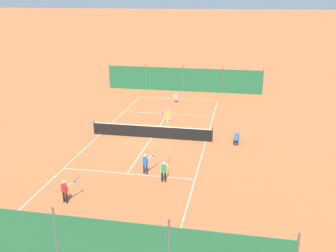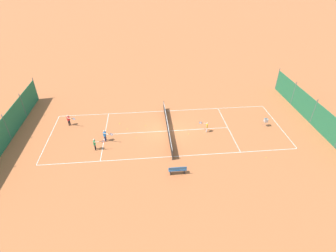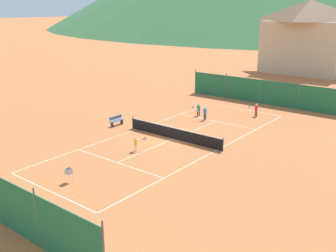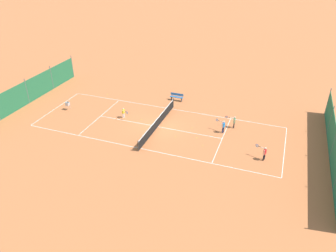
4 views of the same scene
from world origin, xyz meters
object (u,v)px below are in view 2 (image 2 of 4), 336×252
(tennis_ball_service_box, at_px, (265,116))
(ball_hopper, at_px, (266,121))
(tennis_ball_mid_court, at_px, (127,129))
(tennis_net, at_px, (168,127))
(courtside_bench, at_px, (178,170))
(tennis_ball_by_net_right, at_px, (136,137))
(tennis_ball_near_corner, at_px, (120,124))
(tennis_ball_alley_right, at_px, (266,157))
(tennis_ball_by_net_left, at_px, (146,125))
(player_far_baseline, at_px, (206,126))
(player_near_baseline, at_px, (95,143))
(tennis_ball_far_corner, at_px, (173,126))
(tennis_ball_alley_left, at_px, (189,134))
(player_far_service, at_px, (69,119))
(player_near_service, at_px, (105,135))

(tennis_ball_service_box, distance_m, ball_hopper, 2.12)
(ball_hopper, bearing_deg, tennis_ball_mid_court, 86.86)
(tennis_net, xyz_separation_m, courtside_bench, (-6.34, -0.21, -0.05))
(tennis_ball_by_net_right, bearing_deg, tennis_ball_near_corner, 33.75)
(tennis_net, height_order, tennis_ball_near_corner, tennis_net)
(tennis_ball_alley_right, distance_m, tennis_ball_by_net_left, 12.41)
(player_far_baseline, xyz_separation_m, player_near_baseline, (-1.88, 10.91, 0.06))
(tennis_ball_by_net_right, xyz_separation_m, tennis_ball_far_corner, (1.71, -3.84, 0.00))
(tennis_ball_alley_left, height_order, tennis_ball_by_net_left, same)
(player_far_service, xyz_separation_m, tennis_ball_by_net_right, (-2.98, -7.08, -0.70))
(tennis_ball_alley_right, distance_m, ball_hopper, 5.40)
(tennis_ball_service_box, xyz_separation_m, ball_hopper, (-1.85, 0.81, 0.62))
(tennis_ball_service_box, height_order, courtside_bench, courtside_bench)
(player_far_baseline, xyz_separation_m, tennis_ball_far_corner, (1.34, 3.30, -0.62))
(ball_hopper, bearing_deg, courtside_bench, 121.58)
(tennis_ball_near_corner, bearing_deg, tennis_ball_alley_right, -117.22)
(tennis_ball_alley_left, xyz_separation_m, courtside_bench, (-5.55, 1.88, 0.42))
(player_near_baseline, relative_size, courtside_bench, 0.82)
(player_far_baseline, bearing_deg, tennis_ball_by_net_left, 74.52)
(player_near_baseline, bearing_deg, player_near_service, -32.13)
(tennis_ball_service_box, relative_size, tennis_ball_alley_left, 1.00)
(tennis_ball_alley_left, xyz_separation_m, ball_hopper, (0.71, -8.31, 0.62))
(tennis_ball_service_box, xyz_separation_m, tennis_ball_by_net_left, (-0.56, 13.47, 0.00))
(tennis_ball_far_corner, height_order, courtside_bench, courtside_bench)
(player_far_service, relative_size, courtside_bench, 0.84)
(tennis_ball_by_net_right, bearing_deg, tennis_ball_far_corner, -66.04)
(player_near_baseline, xyz_separation_m, ball_hopper, (2.30, -17.38, -0.06))
(player_near_service, height_order, tennis_ball_by_net_left, player_near_service)
(player_near_service, distance_m, courtside_bench, 8.26)
(tennis_ball_mid_court, xyz_separation_m, tennis_ball_near_corner, (1.13, 0.85, 0.00))
(player_far_baseline, bearing_deg, tennis_ball_mid_court, 81.46)
(tennis_ball_near_corner, bearing_deg, ball_hopper, -97.14)
(player_far_service, xyz_separation_m, tennis_ball_service_box, (-0.34, -21.51, -0.70))
(player_near_service, xyz_separation_m, tennis_ball_alley_left, (0.31, -8.27, -0.71))
(tennis_ball_alley_right, bearing_deg, player_far_baseline, 44.56)
(tennis_ball_by_net_right, relative_size, ball_hopper, 0.07)
(tennis_net, relative_size, player_near_baseline, 7.45)
(tennis_ball_far_corner, xyz_separation_m, ball_hopper, (-0.92, -9.77, 0.62))
(player_far_baseline, height_order, tennis_ball_alley_right, player_far_baseline)
(tennis_ball_mid_court, bearing_deg, tennis_ball_alley_left, -103.58)
(tennis_ball_alley_right, height_order, tennis_ball_alley_left, same)
(tennis_ball_far_corner, distance_m, tennis_ball_near_corner, 5.75)
(player_far_baseline, relative_size, player_near_baseline, 0.91)
(player_far_baseline, distance_m, tennis_ball_mid_court, 8.22)
(tennis_ball_mid_court, distance_m, tennis_ball_far_corner, 4.81)
(tennis_ball_near_corner, bearing_deg, player_far_service, 87.11)
(tennis_ball_by_net_left, xyz_separation_m, courtside_bench, (-7.56, -2.46, 0.42))
(tennis_ball_alley_left, relative_size, ball_hopper, 0.07)
(tennis_ball_by_net_right, distance_m, ball_hopper, 13.65)
(tennis_ball_by_net_right, relative_size, tennis_ball_by_net_left, 1.00)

